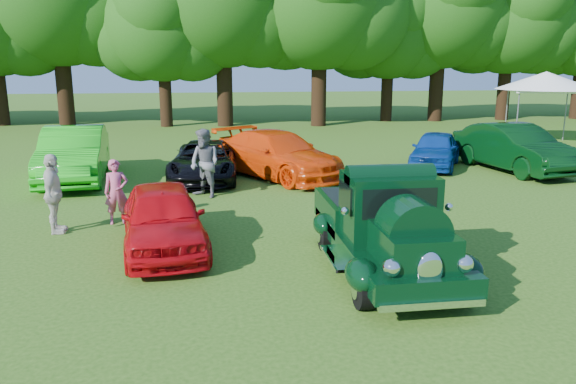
{
  "coord_description": "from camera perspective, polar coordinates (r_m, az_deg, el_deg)",
  "views": [
    {
      "loc": [
        -1.4,
        -10.04,
        3.72
      ],
      "look_at": [
        0.19,
        1.06,
        1.1
      ],
      "focal_mm": 35.0,
      "sensor_mm": 36.0,
      "label": 1
    }
  ],
  "objects": [
    {
      "name": "hero_pickup",
      "position": [
        10.27,
        9.71,
        -3.63
      ],
      "size": [
        2.17,
        4.66,
        1.82
      ],
      "color": "black",
      "rests_on": "ground"
    },
    {
      "name": "canopy_tent",
      "position": [
        28.38,
        24.72,
        10.2
      ],
      "size": [
        5.56,
        5.56,
        3.27
      ],
      "rotation": [
        0.0,
        0.0,
        -0.34
      ],
      "color": "white",
      "rests_on": "ground"
    },
    {
      "name": "back_car_lime",
      "position": [
        18.96,
        -20.9,
        3.59
      ],
      "size": [
        2.32,
        5.33,
        1.71
      ],
      "primitive_type": "imported",
      "rotation": [
        0.0,
        0.0,
        0.1
      ],
      "color": "#19A816",
      "rests_on": "ground"
    },
    {
      "name": "back_car_green",
      "position": [
        20.89,
        21.98,
        4.18
      ],
      "size": [
        2.52,
        5.11,
        1.61
      ],
      "primitive_type": "imported",
      "rotation": [
        0.0,
        0.0,
        0.17
      ],
      "color": "black",
      "rests_on": "ground"
    },
    {
      "name": "back_car_black",
      "position": [
        18.1,
        -8.41,
        3.14
      ],
      "size": [
        2.42,
        4.59,
        1.23
      ],
      "primitive_type": "imported",
      "rotation": [
        0.0,
        0.0,
        -0.09
      ],
      "color": "black",
      "rests_on": "ground"
    },
    {
      "name": "spectator_pink",
      "position": [
        13.64,
        -17.03,
        0.03
      ],
      "size": [
        0.62,
        0.48,
        1.52
      ],
      "primitive_type": "imported",
      "rotation": [
        0.0,
        0.0,
        0.23
      ],
      "color": "#BE4E74",
      "rests_on": "ground"
    },
    {
      "name": "spectator_grey",
      "position": [
        15.72,
        -8.45,
        2.89
      ],
      "size": [
        1.17,
        1.17,
        1.91
      ],
      "primitive_type": "imported",
      "rotation": [
        0.0,
        0.0,
        -0.8
      ],
      "color": "slate",
      "rests_on": "ground"
    },
    {
      "name": "ground",
      "position": [
        10.8,
        -0.22,
        -7.0
      ],
      "size": [
        120.0,
        120.0,
        0.0
      ],
      "primitive_type": "plane",
      "color": "#274F12",
      "rests_on": "ground"
    },
    {
      "name": "spectator_white",
      "position": [
        13.3,
        -22.73,
        -0.19
      ],
      "size": [
        0.52,
        1.07,
        1.77
      ],
      "primitive_type": "imported",
      "rotation": [
        0.0,
        0.0,
        1.66
      ],
      "color": "beige",
      "rests_on": "ground"
    },
    {
      "name": "back_car_orange",
      "position": [
        18.35,
        -1.06,
        3.83
      ],
      "size": [
        4.53,
        5.47,
        1.49
      ],
      "primitive_type": "imported",
      "rotation": [
        0.0,
        0.0,
        0.57
      ],
      "color": "#E53C08",
      "rests_on": "ground"
    },
    {
      "name": "back_car_blue",
      "position": [
        20.75,
        14.73,
        4.19
      ],
      "size": [
        3.14,
        4.02,
        1.28
      ],
      "primitive_type": "imported",
      "rotation": [
        0.0,
        0.0,
        -0.51
      ],
      "color": "navy",
      "rests_on": "ground"
    },
    {
      "name": "red_convertible",
      "position": [
        11.51,
        -12.58,
        -2.56
      ],
      "size": [
        2.05,
        4.07,
        1.33
      ],
      "primitive_type": "imported",
      "rotation": [
        0.0,
        0.0,
        0.13
      ],
      "color": "#B8070E",
      "rests_on": "ground"
    },
    {
      "name": "tree_line",
      "position": [
        34.16,
        -4.64,
        18.18
      ],
      "size": [
        61.35,
        10.96,
        11.89
      ],
      "color": "black",
      "rests_on": "ground"
    }
  ]
}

